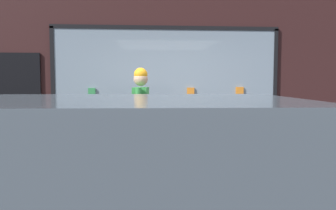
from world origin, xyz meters
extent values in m
plane|color=#2D2D33|center=(0.00, 0.00, 0.00)|extent=(40.00, 40.00, 0.00)
cube|color=#331919|center=(0.00, 2.40, 1.83)|extent=(7.91, 0.20, 3.65)
cube|color=gray|center=(-0.12, 2.27, 1.61)|extent=(4.72, 0.03, 2.05)
cube|color=black|center=(-0.12, 2.27, 2.64)|extent=(4.80, 0.06, 0.08)
cube|color=black|center=(-0.12, 2.27, 0.59)|extent=(4.80, 0.06, 0.08)
cube|color=black|center=(-2.48, 2.27, 1.61)|extent=(0.08, 0.06, 2.05)
cube|color=black|center=(2.24, 2.27, 1.61)|extent=(0.08, 0.06, 2.05)
cube|color=red|center=(-2.21, 2.23, 0.85)|extent=(0.14, 0.03, 0.19)
cube|color=#338C4C|center=(-1.68, 2.23, 1.26)|extent=(0.15, 0.03, 0.23)
cube|color=yellow|center=(-1.16, 2.23, 0.88)|extent=(0.14, 0.03, 0.21)
cube|color=silver|center=(-0.67, 2.23, 1.24)|extent=(0.14, 0.03, 0.22)
cube|color=silver|center=(-0.11, 2.23, 0.89)|extent=(0.15, 0.03, 0.25)
cube|color=orange|center=(0.39, 2.23, 1.26)|extent=(0.15, 0.03, 0.24)
cube|color=black|center=(0.94, 2.23, 0.90)|extent=(0.16, 0.03, 0.25)
cube|color=orange|center=(1.45, 2.23, 1.27)|extent=(0.17, 0.03, 0.25)
cube|color=silver|center=(1.95, 2.23, 0.88)|extent=(0.16, 0.03, 0.20)
cube|color=black|center=(-3.18, 2.27, 1.05)|extent=(0.90, 0.04, 2.10)
cube|color=brown|center=(-1.20, 0.92, 0.38)|extent=(0.09, 0.09, 0.76)
cube|color=brown|center=(1.18, 0.85, 0.38)|extent=(0.09, 0.09, 0.76)
cube|color=brown|center=(-1.18, 1.35, 0.38)|extent=(0.09, 0.09, 0.76)
cube|color=brown|center=(1.20, 1.27, 0.38)|extent=(0.09, 0.09, 0.76)
cube|color=brown|center=(0.00, 1.10, 0.78)|extent=(2.60, 0.67, 0.04)
cube|color=brown|center=(-0.01, 0.84, 0.84)|extent=(2.58, 0.14, 0.12)
cube|color=brown|center=(0.01, 1.36, 0.84)|extent=(2.58, 0.14, 0.12)
cube|color=yellow|center=(-1.12, 0.97, 0.81)|extent=(0.14, 0.21, 0.03)
cube|color=orange|center=(-0.87, 1.14, 0.81)|extent=(0.20, 0.25, 0.03)
cube|color=red|center=(-0.61, 1.18, 0.82)|extent=(0.17, 0.22, 0.03)
cube|color=yellow|center=(-0.34, 1.26, 0.81)|extent=(0.13, 0.24, 0.02)
cube|color=silver|center=(-0.11, 1.24, 0.81)|extent=(0.19, 0.25, 0.03)
cube|color=orange|center=(0.11, 1.15, 0.82)|extent=(0.18, 0.22, 0.03)
cube|color=yellow|center=(0.41, 1.15, 0.81)|extent=(0.16, 0.22, 0.02)
cube|color=#338C4C|center=(0.63, 1.14, 0.81)|extent=(0.18, 0.22, 0.02)
cube|color=orange|center=(0.87, 1.00, 0.81)|extent=(0.19, 0.24, 0.02)
cube|color=red|center=(1.12, 0.94, 0.81)|extent=(0.16, 0.21, 0.02)
cylinder|color=#2D334C|center=(-0.67, 0.44, 0.42)|extent=(0.14, 0.14, 0.83)
cylinder|color=#2D334C|center=(-0.65, 0.60, 0.42)|extent=(0.14, 0.14, 0.83)
cube|color=#338C3F|center=(-0.66, 0.52, 1.13)|extent=(0.27, 0.49, 0.59)
cylinder|color=#338C3F|center=(-0.69, 0.23, 1.14)|extent=(0.09, 0.09, 0.56)
cylinder|color=#338C3F|center=(-0.62, 0.81, 1.14)|extent=(0.09, 0.09, 0.56)
sphere|color=tan|center=(-0.66, 0.52, 1.56)|extent=(0.23, 0.23, 0.23)
sphere|color=orange|center=(-0.66, 0.52, 1.62)|extent=(0.21, 0.21, 0.21)
ellipsoid|color=white|center=(-0.21, 0.17, 0.29)|extent=(0.38, 0.48, 0.24)
ellipsoid|color=black|center=(-0.21, 0.17, 0.30)|extent=(0.33, 0.33, 0.25)
sphere|color=white|center=(-0.11, 0.40, 0.34)|extent=(0.21, 0.21, 0.21)
cylinder|color=white|center=(-0.30, -0.04, 0.33)|extent=(0.06, 0.10, 0.12)
cylinder|color=white|center=(-0.10, 0.27, 0.09)|extent=(0.04, 0.04, 0.18)
cylinder|color=white|center=(-0.21, 0.31, 0.09)|extent=(0.04, 0.04, 0.18)
cylinder|color=white|center=(-0.20, 0.04, 0.09)|extent=(0.04, 0.04, 0.18)
cylinder|color=white|center=(-0.31, 0.08, 0.09)|extent=(0.04, 0.04, 0.18)
cube|color=#193F19|center=(-2.20, 0.81, 0.52)|extent=(0.60, 0.31, 1.03)
cube|color=brown|center=(-2.20, 0.81, 0.52)|extent=(0.62, 0.13, 0.07)
cube|color=#193F19|center=(-2.25, 1.21, 0.52)|extent=(0.60, 0.31, 1.03)
cube|color=brown|center=(-2.25, 1.21, 0.52)|extent=(0.62, 0.13, 0.07)
cube|color=#4C5660|center=(-0.73, -2.57, 1.13)|extent=(2.28, 1.56, 0.56)
camera|label=1|loc=(-0.62, -4.66, 1.52)|focal=35.00mm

